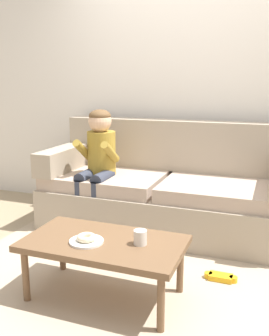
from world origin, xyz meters
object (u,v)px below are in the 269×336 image
Objects in this scene: donut at (86,238)px; couch at (165,192)px; person_child at (98,158)px; mug at (140,237)px; toy_controller at (221,278)px; coffee_table at (104,247)px.

couch is at bearing 85.28° from donut.
person_child is at bearing 112.32° from donut.
donut is at bearing -164.36° from mug.
person_child is 4.87× the size of toy_controller.
couch is 0.70m from person_child.
donut is (0.47, -1.14, -0.25)m from person_child.
toy_controller is at bearing 45.22° from mug.
person_child is 1.33m from mug.
mug reaches higher than toy_controller.
couch is 1.99× the size of person_child.
mug reaches higher than coffee_table.
couch is 1.09m from toy_controller.
couch reaches higher than donut.
couch reaches higher than mug.
person_child is 12.24× the size of mug.
couch is 2.21× the size of coffee_table.
couch reaches higher than toy_controller.
couch is 1.29m from coffee_table.
person_child is (-0.58, -0.21, 0.32)m from couch.
couch is at bearing 20.04° from person_child.
mug is 0.40× the size of toy_controller.
coffee_table is 0.25m from mug.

